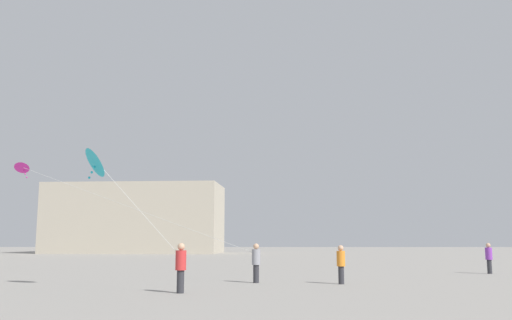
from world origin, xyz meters
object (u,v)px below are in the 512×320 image
at_px(person_in_orange, 341,263).
at_px(person_in_red, 181,266).
at_px(person_in_grey, 256,261).
at_px(kite_magenta_diamond, 25,168).
at_px(building_left_hall, 136,219).
at_px(kite_cyan_diamond, 97,162).
at_px(person_in_purple, 489,257).

height_order(person_in_orange, person_in_red, person_in_red).
relative_size(person_in_grey, kite_magenta_diamond, 0.11).
height_order(person_in_grey, kite_magenta_diamond, kite_magenta_diamond).
bearing_deg(person_in_red, person_in_orange, -88.63).
bearing_deg(building_left_hall, person_in_orange, -68.42).
bearing_deg(person_in_orange, building_left_hall, -161.33).
bearing_deg(person_in_orange, kite_magenta_diamond, -121.90).
distance_m(person_in_orange, kite_cyan_diamond, 11.32).
distance_m(person_in_grey, person_in_red, 5.51).
height_order(person_in_purple, building_left_hall, building_left_hall).
relative_size(person_in_red, kite_magenta_diamond, 0.11).
relative_size(person_in_grey, person_in_orange, 1.04).
height_order(person_in_purple, person_in_red, person_in_red).
xyz_separation_m(person_in_grey, person_in_purple, (13.34, 6.82, -0.01)).
relative_size(person_in_orange, person_in_red, 0.94).
height_order(person_in_grey, building_left_hall, building_left_hall).
distance_m(person_in_purple, kite_magenta_diamond, 29.31).
relative_size(kite_magenta_diamond, building_left_hall, 0.62).
distance_m(kite_magenta_diamond, building_left_hall, 47.06).
bearing_deg(kite_magenta_diamond, person_in_orange, -28.99).
bearing_deg(building_left_hall, person_in_purple, -57.11).
bearing_deg(person_in_red, person_in_purple, -85.52).
bearing_deg(kite_magenta_diamond, person_in_red, -49.46).
bearing_deg(person_in_grey, kite_cyan_diamond, 78.91).
height_order(person_in_purple, person_in_orange, person_in_purple).
xyz_separation_m(person_in_purple, kite_magenta_diamond, (-28.61, 3.06, 5.60)).
relative_size(person_in_orange, kite_cyan_diamond, 0.37).
bearing_deg(person_in_red, person_in_grey, -60.74).
bearing_deg(person_in_purple, building_left_hall, 0.80).
xyz_separation_m(person_in_red, building_left_hall, (-16.27, 61.59, 4.15)).
xyz_separation_m(person_in_purple, person_in_orange, (-9.59, -7.47, -0.03)).
distance_m(person_in_grey, building_left_hall, 60.01).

